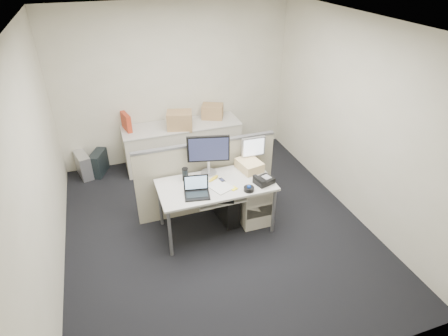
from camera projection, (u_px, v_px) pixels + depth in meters
name	position (u px, v px, depth m)	size (l,w,h in m)	color
floor	(216.00, 228.00, 5.24)	(4.00, 4.50, 0.01)	black
ceiling	(214.00, 24.00, 3.84)	(4.00, 4.50, 0.01)	white
wall_back	(175.00, 85.00, 6.36)	(4.00, 0.02, 2.70)	beige
wall_front	(310.00, 275.00, 2.71)	(4.00, 0.02, 2.70)	beige
wall_left	(37.00, 169.00, 3.98)	(0.02, 4.50, 2.70)	beige
wall_right	(355.00, 120.00, 5.09)	(0.02, 4.50, 2.70)	beige
desk	(216.00, 188.00, 4.89)	(1.50, 0.75, 0.73)	#ADAAA4
keyboard_tray	(220.00, 199.00, 4.77)	(0.62, 0.32, 0.02)	#ADAAA4
drawer_pedestal	(252.00, 199.00, 5.26)	(0.40, 0.55, 0.65)	beige
cubicle_partition	(206.00, 178.00, 5.31)	(2.00, 0.06, 1.10)	#ABA188
back_counter	(183.00, 144.00, 6.61)	(2.00, 0.60, 0.72)	beige
monitor_main	(208.00, 155.00, 4.94)	(0.56, 0.22, 0.56)	black
monitor_small	(253.00, 151.00, 5.19)	(0.34, 0.17, 0.41)	#B7B7BC
laptop	(197.00, 188.00, 4.57)	(0.31, 0.23, 0.23)	black
trackball	(249.00, 189.00, 4.71)	(0.13, 0.13, 0.05)	black
desk_phone	(264.00, 181.00, 4.86)	(0.23, 0.19, 0.07)	black
paper_stack	(220.00, 186.00, 4.80)	(0.24, 0.31, 0.01)	silver
sticky_pad	(234.00, 188.00, 4.76)	(0.08, 0.08, 0.01)	yellow
travel_mug	(185.00, 175.00, 4.90)	(0.08, 0.08, 0.17)	black
banana	(213.00, 179.00, 4.93)	(0.20, 0.05, 0.04)	yellow
cellphone	(222.00, 180.00, 4.92)	(0.05, 0.10, 0.01)	black
manila_folders	(249.00, 165.00, 5.14)	(0.27, 0.35, 0.13)	tan
keyboard	(217.00, 200.00, 4.71)	(0.42, 0.15, 0.02)	black
pc_tower_desk	(227.00, 206.00, 5.28)	(0.19, 0.49, 0.45)	black
pc_tower_spare_dark	(99.00, 163.00, 6.37)	(0.17, 0.43, 0.40)	black
pc_tower_spare_silver	(83.00, 165.00, 6.30)	(0.18, 0.44, 0.41)	#B7B7BC
cardboard_box_left	(180.00, 121.00, 6.24)	(0.41, 0.31, 0.31)	tan
cardboard_box_right	(213.00, 112.00, 6.62)	(0.36, 0.28, 0.26)	tan
red_binder	(126.00, 122.00, 6.18)	(0.08, 0.33, 0.31)	#AF341A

